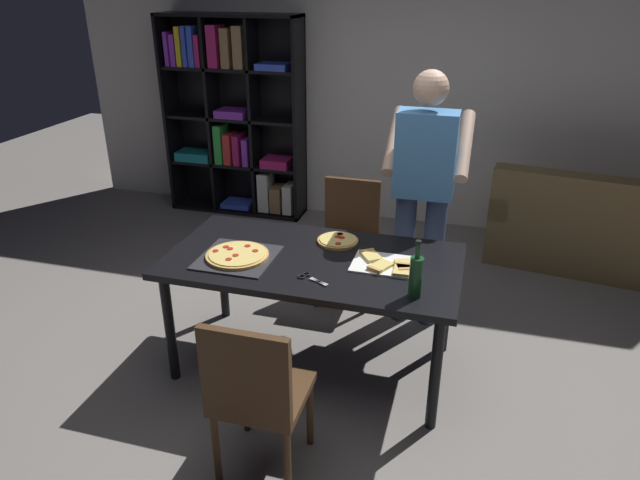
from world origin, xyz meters
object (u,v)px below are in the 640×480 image
at_px(dining_table, 313,269).
at_px(second_pizza_plain, 338,240).
at_px(bookshelf, 235,117).
at_px(kitchen_scissors, 309,278).
at_px(chair_near_camera, 256,391).
at_px(chair_far_side, 349,233).
at_px(couch, 596,232).
at_px(pepperoni_pizza_on_tray, 237,256).
at_px(wine_bottle, 416,276).
at_px(person_serving_pizza, 423,187).

bearing_deg(dining_table, second_pizza_plain, 71.24).
xyz_separation_m(dining_table, bookshelf, (-1.51, 2.38, 0.30)).
bearing_deg(kitchen_scissors, chair_near_camera, -94.28).
relative_size(chair_far_side, couch, 0.50).
bearing_deg(pepperoni_pizza_on_tray, chair_far_side, 68.15).
distance_m(chair_far_side, bookshelf, 2.14).
distance_m(bookshelf, pepperoni_pizza_on_tray, 2.74).
relative_size(wine_bottle, second_pizza_plain, 1.24).
distance_m(chair_near_camera, couch, 3.49).
bearing_deg(chair_near_camera, wine_bottle, 46.15).
xyz_separation_m(person_serving_pizza, pepperoni_pizza_on_tray, (-0.97, -0.84, -0.23)).
relative_size(couch, wine_bottle, 5.71).
bearing_deg(bookshelf, kitchen_scissors, -59.22).
distance_m(person_serving_pizza, second_pizza_plain, 0.69).
height_order(bookshelf, person_serving_pizza, bookshelf).
xyz_separation_m(dining_table, chair_far_side, (0.00, 0.94, -0.16)).
bearing_deg(second_pizza_plain, person_serving_pizza, 45.40).
bearing_deg(chair_far_side, kitchen_scissors, -87.51).
bearing_deg(person_serving_pizza, couch, 43.31).
relative_size(dining_table, second_pizza_plain, 6.75).
xyz_separation_m(chair_far_side, wine_bottle, (0.63, -1.22, 0.36)).
distance_m(dining_table, person_serving_pizza, 0.96).
distance_m(bookshelf, wine_bottle, 3.42).
height_order(wine_bottle, kitchen_scissors, wine_bottle).
bearing_deg(pepperoni_pizza_on_tray, chair_near_camera, -62.35).
relative_size(chair_near_camera, couch, 0.50).
relative_size(dining_table, chair_far_side, 1.91).
bearing_deg(bookshelf, chair_far_side, -43.64).
bearing_deg(kitchen_scissors, person_serving_pizza, 62.99).
height_order(chair_near_camera, wine_bottle, wine_bottle).
bearing_deg(couch, kitchen_scissors, -129.44).
height_order(bookshelf, wine_bottle, bookshelf).
relative_size(bookshelf, wine_bottle, 6.17).
xyz_separation_m(chair_near_camera, second_pizza_plain, (0.09, 1.19, 0.25)).
height_order(wine_bottle, second_pizza_plain, wine_bottle).
relative_size(pepperoni_pizza_on_tray, second_pizza_plain, 1.69).
bearing_deg(wine_bottle, kitchen_scissors, 176.72).
xyz_separation_m(pepperoni_pizza_on_tray, wine_bottle, (1.06, -0.16, 0.10)).
bearing_deg(chair_near_camera, second_pizza_plain, 85.87).
xyz_separation_m(chair_far_side, person_serving_pizza, (0.54, -0.22, 0.49)).
relative_size(chair_far_side, kitchen_scissors, 4.60).
distance_m(couch, bookshelf, 3.49).
xyz_separation_m(bookshelf, person_serving_pizza, (2.06, -1.66, 0.02)).
bearing_deg(dining_table, chair_near_camera, -90.00).
xyz_separation_m(dining_table, kitchen_scissors, (0.05, -0.25, 0.08)).
relative_size(person_serving_pizza, second_pizza_plain, 6.88).
height_order(chair_far_side, pepperoni_pizza_on_tray, chair_far_side).
distance_m(chair_near_camera, chair_far_side, 1.87).
xyz_separation_m(dining_table, pepperoni_pizza_on_tray, (-0.43, -0.12, 0.09)).
bearing_deg(chair_near_camera, couch, 57.12).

